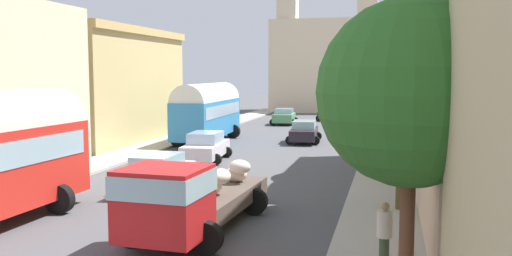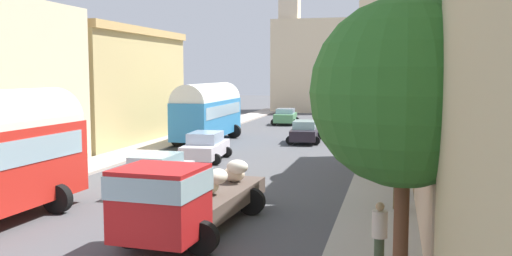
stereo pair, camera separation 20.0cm
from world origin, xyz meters
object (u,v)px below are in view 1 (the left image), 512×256
car_3 (206,147)px  car_4 (284,116)px  car_2 (158,173)px  cargo_truck_0 (188,197)px  car_1 (329,113)px  pedestrian_0 (384,234)px  parked_bus_1 (207,110)px  pedestrian_1 (383,145)px  car_0 (304,132)px

car_3 → car_4: bearing=89.5°
car_2 → car_3: 7.82m
car_2 → car_3: car_3 is taller
cargo_truck_0 → car_1: (-0.39, 40.57, -0.49)m
pedestrian_0 → parked_bus_1: bearing=117.9°
pedestrian_0 → pedestrian_1: (-0.26, 16.16, 0.01)m
car_2 → car_3: (-0.63, 7.79, 0.03)m
car_1 → pedestrian_0: (5.93, -42.41, 0.30)m
parked_bus_1 → car_3: size_ratio=1.99×
pedestrian_0 → car_4: bearing=104.3°
car_1 → pedestrian_0: size_ratio=2.21×
car_4 → pedestrian_0: (9.44, -36.97, 0.27)m
parked_bus_1 → car_1: 20.55m
car_0 → car_4: car_0 is taller
car_0 → car_1: (-0.30, 18.04, -0.03)m
pedestrian_0 → car_2: bearing=140.2°
car_4 → car_1: bearing=57.2°
car_3 → car_4: car_3 is taller
parked_bus_1 → pedestrian_0: parked_bus_1 is taller
cargo_truck_0 → pedestrian_0: (5.55, -1.83, -0.19)m
car_3 → pedestrian_1: pedestrian_1 is taller
car_1 → car_2: size_ratio=0.95×
cargo_truck_0 → car_3: bearing=106.9°
car_0 → car_4: bearing=106.8°
car_2 → car_4: 29.48m
car_0 → car_3: car_3 is taller
parked_bus_1 → car_4: (2.66, 14.10, -1.49)m
car_4 → pedestrian_0: pedestrian_0 is taller
pedestrian_1 → pedestrian_0: bearing=-89.1°
cargo_truck_0 → car_3: 14.06m
car_2 → car_0: bearing=78.7°
car_1 → car_2: bearing=-95.0°
parked_bus_1 → car_3: parked_bus_1 is taller
cargo_truck_0 → pedestrian_0: size_ratio=4.08×
car_2 → car_3: size_ratio=0.95×
car_1 → car_4: size_ratio=1.03×
parked_bus_1 → car_3: (2.47, -7.59, -1.46)m
car_3 → car_4: 21.69m
car_0 → car_3: size_ratio=1.00×
car_3 → parked_bus_1: bearing=108.0°
car_0 → pedestrian_0: bearing=-77.0°
car_3 → car_4: (0.19, 21.69, -0.03)m
parked_bus_1 → pedestrian_0: (12.10, -22.87, -1.22)m
car_2 → pedestrian_1: (8.73, 8.67, 0.28)m
car_1 → pedestrian_1: 26.86m
cargo_truck_0 → car_2: (-3.45, 5.65, -0.46)m
car_3 → pedestrian_1: (9.36, 0.88, 0.25)m
pedestrian_1 → cargo_truck_0: bearing=-110.2°
parked_bus_1 → car_3: 8.11m
pedestrian_0 → pedestrian_1: pedestrian_1 is taller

